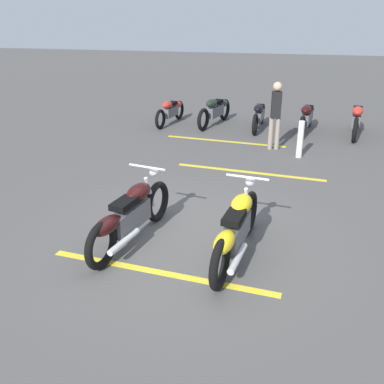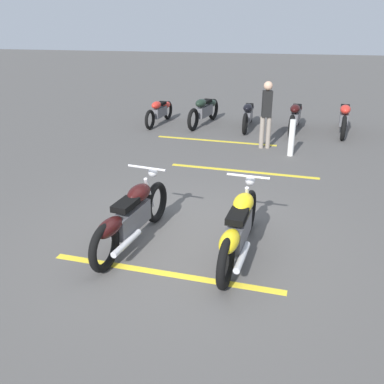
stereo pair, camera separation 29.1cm
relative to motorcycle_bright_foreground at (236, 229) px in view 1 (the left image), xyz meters
name	(u,v)px [view 1 (the left image)]	position (x,y,z in m)	size (l,w,h in m)	color
ground_plane	(187,241)	(0.33, 0.78, -0.46)	(60.00, 60.00, 0.00)	#514F4C
motorcycle_bright_foreground	(236,229)	(0.00, 0.00, 0.00)	(2.23, 0.62, 1.04)	black
motorcycle_dark_foreground	(130,215)	(0.09, 1.57, 0.00)	(2.21, 0.70, 1.04)	black
motorcycle_row_far_left	(357,118)	(7.22, -2.37, -0.01)	(2.21, 0.44, 0.83)	black
motorcycle_row_left	(307,117)	(7.16, -1.04, -0.02)	(2.13, 0.47, 0.81)	black
motorcycle_row_center	(259,115)	(7.27, 0.29, -0.05)	(2.00, 0.30, 0.75)	black
motorcycle_row_right	(215,110)	(7.45, 1.61, -0.02)	(2.11, 0.66, 0.81)	black
motorcycle_row_far_right	(171,111)	(7.29, 2.94, -0.07)	(1.90, 0.44, 0.72)	black
bystander_secondary	(276,112)	(5.34, -0.24, 0.46)	(0.21, 0.28, 1.65)	gray
bollard_post	(300,139)	(4.82, -0.86, -0.03)	(0.14, 0.14, 0.87)	white
parking_stripe_near	(160,272)	(-0.58, 0.92, -0.46)	(3.20, 0.12, 0.01)	yellow
parking_stripe_mid	(249,172)	(3.53, 0.16, -0.46)	(3.20, 0.12, 0.01)	yellow
parking_stripe_far	(225,141)	(5.73, 1.04, -0.46)	(3.20, 0.12, 0.01)	yellow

